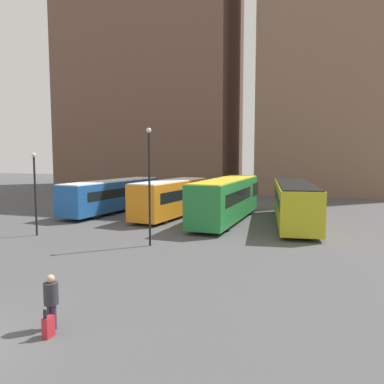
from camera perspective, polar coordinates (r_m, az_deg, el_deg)
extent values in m
cube|color=brown|center=(62.39, -6.19, 18.86)|extent=(26.45, 15.12, 38.84)
cube|color=#7F604C|center=(57.98, 20.48, 21.37)|extent=(18.00, 16.55, 42.33)
cube|color=#1E56A3|center=(34.19, -11.99, -0.45)|extent=(3.90, 11.95, 2.48)
cube|color=black|center=(38.11, -7.69, 0.70)|extent=(2.75, 2.45, 0.94)
cube|color=black|center=(33.32, -13.08, -0.09)|extent=(3.41, 7.76, 0.74)
cube|color=white|center=(34.08, -12.04, 1.69)|extent=(3.67, 11.69, 0.08)
cylinder|color=black|center=(37.26, -8.63, -1.43)|extent=(2.49, 1.38, 1.10)
cylinder|color=black|center=(31.49, -15.91, -2.87)|extent=(2.49, 1.38, 1.10)
cube|color=orange|center=(30.61, -3.25, -0.89)|extent=(3.64, 9.44, 2.71)
cube|color=black|center=(33.92, -0.21, 0.33)|extent=(2.67, 2.01, 1.03)
cube|color=black|center=(29.85, -4.02, -0.41)|extent=(3.22, 6.17, 0.81)
cube|color=white|center=(30.48, -3.27, 1.72)|extent=(3.43, 9.23, 0.08)
cylinder|color=black|center=(33.27, -0.89, -2.36)|extent=(2.43, 1.24, 0.93)
cylinder|color=black|center=(28.32, -6.01, -3.79)|extent=(2.43, 1.24, 0.93)
cube|color=#237A38|center=(28.92, 5.33, -1.03)|extent=(3.10, 12.25, 2.91)
cube|color=black|center=(33.70, 7.55, 0.50)|extent=(2.64, 2.35, 1.11)
cube|color=black|center=(27.84, 4.75, -0.53)|extent=(2.91, 7.89, 0.87)
cube|color=yellow|center=(28.79, 5.36, 1.92)|extent=(2.89, 12.00, 0.08)
cylinder|color=black|center=(32.70, 7.03, -2.45)|extent=(2.44, 1.15, 1.03)
cylinder|color=black|center=(25.53, 3.09, -4.68)|extent=(2.44, 1.15, 1.03)
cube|color=gold|center=(28.62, 15.36, -1.53)|extent=(3.96, 12.53, 2.71)
cube|color=black|center=(33.59, 14.72, 0.09)|extent=(2.84, 2.54, 1.03)
cube|color=black|center=(27.49, 15.56, -1.11)|extent=(3.48, 8.13, 0.81)
cube|color=black|center=(28.49, 15.44, 1.25)|extent=(3.73, 12.26, 0.08)
cylinder|color=black|center=(32.55, 14.80, -2.71)|extent=(2.54, 1.22, 0.94)
cylinder|color=black|center=(25.04, 15.97, -5.20)|extent=(2.54, 1.22, 0.94)
cylinder|color=#382D4C|center=(12.29, -20.88, -17.24)|extent=(0.15, 0.15, 0.74)
cylinder|color=#382D4C|center=(12.19, -20.27, -17.41)|extent=(0.15, 0.15, 0.74)
cylinder|color=#2D2D33|center=(11.99, -20.69, -14.27)|extent=(0.43, 0.43, 0.64)
sphere|color=tan|center=(11.85, -20.77, -12.25)|extent=(0.24, 0.24, 0.24)
cube|color=#B7232D|center=(11.81, -21.04, -18.64)|extent=(0.20, 0.34, 0.58)
cube|color=black|center=(11.56, -21.50, -16.93)|extent=(0.11, 0.03, 0.26)
cylinder|color=black|center=(25.54, -22.76, -0.59)|extent=(0.12, 0.12, 5.01)
sphere|color=beige|center=(25.41, -22.98, 5.22)|extent=(0.28, 0.28, 0.28)
cylinder|color=black|center=(20.87, -6.50, 0.36)|extent=(0.12, 0.12, 6.35)
sphere|color=beige|center=(20.83, -6.60, 9.32)|extent=(0.28, 0.28, 0.28)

